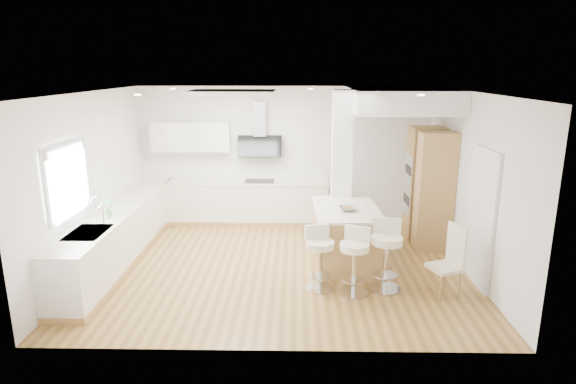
{
  "coord_description": "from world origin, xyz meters",
  "views": [
    {
      "loc": [
        0.27,
        -7.4,
        3.16
      ],
      "look_at": [
        0.12,
        0.4,
        1.14
      ],
      "focal_mm": 30.0,
      "sensor_mm": 36.0,
      "label": 1
    }
  ],
  "objects_px": {
    "bar_stool_b": "(355,258)",
    "bar_stool_a": "(320,255)",
    "dining_chair": "(450,258)",
    "bar_stool_c": "(386,251)",
    "peninsula": "(345,235)"
  },
  "relations": [
    {
      "from": "bar_stool_a",
      "to": "bar_stool_c",
      "type": "distance_m",
      "value": 0.96
    },
    {
      "from": "peninsula",
      "to": "dining_chair",
      "type": "height_order",
      "value": "dining_chair"
    },
    {
      "from": "bar_stool_b",
      "to": "bar_stool_c",
      "type": "distance_m",
      "value": 0.49
    },
    {
      "from": "bar_stool_a",
      "to": "dining_chair",
      "type": "bearing_deg",
      "value": -19.14
    },
    {
      "from": "bar_stool_a",
      "to": "peninsula",
      "type": "bearing_deg",
      "value": 49.9
    },
    {
      "from": "bar_stool_a",
      "to": "bar_stool_c",
      "type": "xyz_separation_m",
      "value": [
        0.96,
        0.01,
        0.06
      ]
    },
    {
      "from": "peninsula",
      "to": "dining_chair",
      "type": "xyz_separation_m",
      "value": [
        1.37,
        -1.13,
        0.07
      ]
    },
    {
      "from": "dining_chair",
      "to": "bar_stool_c",
      "type": "bearing_deg",
      "value": 149.52
    },
    {
      "from": "bar_stool_b",
      "to": "bar_stool_a",
      "type": "bearing_deg",
      "value": -174.64
    },
    {
      "from": "bar_stool_a",
      "to": "bar_stool_c",
      "type": "height_order",
      "value": "bar_stool_c"
    },
    {
      "from": "bar_stool_b",
      "to": "dining_chair",
      "type": "bearing_deg",
      "value": 20.93
    },
    {
      "from": "bar_stool_a",
      "to": "dining_chair",
      "type": "distance_m",
      "value": 1.85
    },
    {
      "from": "bar_stool_c",
      "to": "dining_chair",
      "type": "height_order",
      "value": "bar_stool_c"
    },
    {
      "from": "peninsula",
      "to": "bar_stool_b",
      "type": "distance_m",
      "value": 1.14
    },
    {
      "from": "dining_chair",
      "to": "peninsula",
      "type": "bearing_deg",
      "value": 119.14
    }
  ]
}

